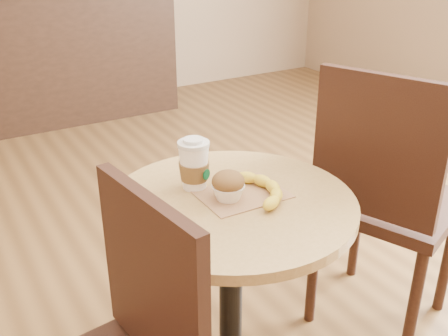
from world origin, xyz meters
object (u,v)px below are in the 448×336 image
coffee_cup (194,166)px  banana (258,187)px  chair_right (385,196)px  cafe_table (231,265)px  muffin (228,186)px

coffee_cup → banana: size_ratio=0.59×
chair_right → banana: 0.61m
cafe_table → chair_right: (0.66, 0.03, 0.04)m
cafe_table → banana: size_ratio=2.95×
cafe_table → banana: bearing=-6.1°
muffin → coffee_cup: bearing=110.9°
coffee_cup → cafe_table: bearing=-90.5°
chair_right → muffin: size_ratio=11.15×
muffin → banana: size_ratio=0.37×
cafe_table → banana: (0.08, -0.01, 0.24)m
chair_right → banana: chair_right is taller
cafe_table → chair_right: size_ratio=0.72×
cafe_table → coffee_cup: bearing=113.9°
banana → muffin: bearing=173.8°
chair_right → banana: size_ratio=4.07×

